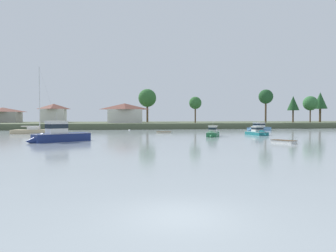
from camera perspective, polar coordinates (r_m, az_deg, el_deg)
The scene contains 20 objects.
ground_plane at distance 11.42m, azimuth 2.01°, elevation -15.91°, with size 452.73×452.73×0.00m, color #939EA3.
far_shore_bank at distance 112.02m, azimuth -8.45°, elevation 0.22°, with size 203.73×46.54×1.67m, color #4C563D.
cruiser_navy at distance 46.98m, azimuth -19.55°, elevation -1.91°, with size 8.76×6.95×4.89m.
cruiser_skyblue at distance 84.97m, azimuth 15.83°, elevation -0.48°, with size 8.32×6.01×3.87m.
sailboat_sand at distance 71.16m, azimuth -22.73°, elevation -1.08°, with size 9.95×3.93×14.52m.
dinghy_white at distance 44.55m, azimuth 20.16°, elevation -2.75°, with size 2.67×3.49×0.59m.
cruiser_green at distance 57.10m, azimuth 8.06°, elevation -1.43°, with size 4.18×6.54×3.61m.
cruiser_teal at distance 63.17m, azimuth 15.99°, elevation -1.26°, with size 2.56×6.48×3.40m.
dinghy_cream at distance 68.36m, azimuth -0.78°, elevation -1.20°, with size 3.35×1.78×0.53m.
mooring_buoy_white at distance 82.82m, azimuth -7.00°, elevation -0.76°, with size 0.49×0.49×0.54m.
mooring_buoy_orange at distance 87.81m, azimuth -26.39°, elevation -0.78°, with size 0.48×0.48×0.54m.
shore_tree_left at distance 114.46m, azimuth -3.75°, elevation 5.04°, with size 6.48×6.48×12.01m.
shore_tree_right at distance 100.51m, azimuth 4.95°, elevation 4.14°, with size 3.92×3.92×8.31m.
shore_tree_far_right at distance 127.54m, azimuth 25.79°, elevation 4.13°, with size 4.89×4.89×10.91m.
shore_tree_center_left at distance 121.44m, azimuth 24.31°, elevation 3.75°, with size 5.02×5.02×9.21m.
shore_tree_center_right at distance 107.51m, azimuth 17.25°, elevation 5.03°, with size 4.62×4.62×10.81m.
shore_tree_left_mid at distance 119.00m, azimuth 21.66°, elevation 3.82°, with size 4.08×4.08×9.24m.
cottage_eastern at distance 117.13m, azimuth -19.94°, elevation 2.26°, with size 8.32×7.82×6.53m.
cottage_hillside at distance 102.98m, azimuth -7.83°, elevation 2.38°, with size 11.71×7.36×6.28m.
cottage_near_water at distance 122.85m, azimuth -27.69°, elevation 1.82°, with size 11.70×8.87×5.18m.
Camera 1 is at (-2.19, -10.67, 3.43)m, focal length 33.76 mm.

